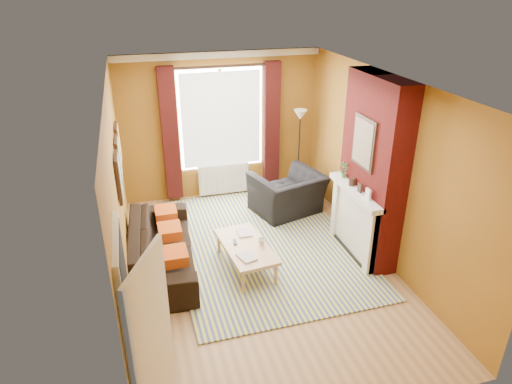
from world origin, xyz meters
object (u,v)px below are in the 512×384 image
(wicker_stool, at_px, (269,196))
(sofa, at_px, (161,247))
(armchair, at_px, (287,194))
(coffee_table, at_px, (246,248))
(floor_lamp, at_px, (300,129))

(wicker_stool, bearing_deg, sofa, -145.38)
(sofa, distance_m, armchair, 2.65)
(coffee_table, bearing_deg, sofa, 154.99)
(floor_lamp, bearing_deg, coffee_table, -126.22)
(armchair, height_order, coffee_table, armchair)
(sofa, height_order, floor_lamp, floor_lamp)
(armchair, xyz_separation_m, wicker_stool, (-0.24, 0.34, -0.18))
(coffee_table, bearing_deg, wicker_stool, 57.22)
(coffee_table, distance_m, wicker_stool, 2.12)
(sofa, height_order, armchair, armchair)
(floor_lamp, bearing_deg, armchair, -123.24)
(floor_lamp, bearing_deg, sofa, -147.00)
(sofa, height_order, coffee_table, sofa)
(armchair, distance_m, wicker_stool, 0.46)
(floor_lamp, bearing_deg, wicker_stool, -152.27)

